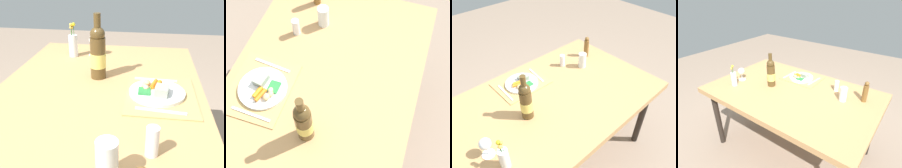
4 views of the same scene
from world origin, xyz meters
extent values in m
cube|color=tan|center=(0.00, 0.00, 0.72)|extent=(1.60, 1.01, 0.05)
cylinder|color=black|center=(0.71, -0.41, 0.34)|extent=(0.06, 0.06, 0.69)
cylinder|color=black|center=(0.71, 0.41, 0.34)|extent=(0.06, 0.06, 0.69)
cube|color=tan|center=(0.07, -0.30, 0.74)|extent=(0.40, 0.32, 0.01)
cylinder|color=silver|center=(0.08, -0.28, 0.76)|extent=(0.26, 0.26, 0.02)
cube|color=gray|center=(0.04, -0.30, 0.78)|extent=(0.08, 0.07, 0.04)
cylinder|color=orange|center=(0.11, -0.29, 0.78)|extent=(0.07, 0.04, 0.02)
cylinder|color=orange|center=(0.12, -0.26, 0.77)|extent=(0.08, 0.04, 0.02)
ellipsoid|color=#CCAF85|center=(0.08, -0.23, 0.77)|extent=(0.03, 0.03, 0.02)
ellipsoid|color=#DCB971|center=(0.10, -0.22, 0.77)|extent=(0.03, 0.03, 0.02)
ellipsoid|color=#DAB173|center=(0.13, -0.23, 0.78)|extent=(0.04, 0.04, 0.03)
cube|color=#2B803B|center=(0.06, -0.22, 0.77)|extent=(0.07, 0.06, 0.01)
cube|color=silver|center=(-0.08, -0.29, 0.75)|extent=(0.04, 0.21, 0.00)
cube|color=silver|center=(0.23, -0.28, 0.75)|extent=(0.02, 0.22, 0.00)
cylinder|color=white|center=(0.58, 0.12, 0.74)|extent=(0.08, 0.08, 0.00)
cylinder|color=white|center=(0.58, 0.12, 0.78)|extent=(0.01, 0.01, 0.06)
sphere|color=white|center=(0.58, 0.12, 0.84)|extent=(0.07, 0.07, 0.07)
cylinder|color=white|center=(-0.34, -0.26, 0.79)|extent=(0.04, 0.04, 0.11)
cylinder|color=silver|center=(-0.46, -0.13, 0.81)|extent=(0.07, 0.07, 0.13)
cylinder|color=silver|center=(-0.46, -0.13, 0.78)|extent=(0.06, 0.06, 0.07)
cylinder|color=silver|center=(0.54, 0.25, 0.81)|extent=(0.06, 0.06, 0.14)
cylinder|color=#3F7233|center=(0.55, 0.25, 0.83)|extent=(0.00, 0.00, 0.19)
sphere|color=#F9BD49|center=(0.55, 0.25, 0.93)|extent=(0.02, 0.02, 0.02)
cylinder|color=#3F7233|center=(0.55, 0.24, 0.84)|extent=(0.00, 0.00, 0.21)
sphere|color=gold|center=(0.55, 0.24, 0.95)|extent=(0.02, 0.02, 0.02)
cylinder|color=#3F7233|center=(0.54, 0.25, 0.84)|extent=(0.00, 0.00, 0.21)
sphere|color=yellow|center=(0.54, 0.25, 0.95)|extent=(0.02, 0.02, 0.02)
cylinder|color=#513C1D|center=(0.24, 0.03, 0.85)|extent=(0.08, 0.08, 0.22)
sphere|color=#513C1D|center=(0.24, 0.03, 0.98)|extent=(0.08, 0.08, 0.08)
cylinder|color=#513C1D|center=(0.24, 0.03, 1.03)|extent=(0.04, 0.04, 0.10)
cylinder|color=#E8D160|center=(0.24, 0.03, 0.84)|extent=(0.08, 0.08, 0.08)
camera|label=1|loc=(-1.02, -0.23, 1.32)|focal=42.22mm
camera|label=2|loc=(0.73, 0.35, 2.17)|focal=49.92mm
camera|label=3|loc=(0.76, 0.95, 1.87)|focal=35.81mm
camera|label=4|loc=(-0.92, 1.28, 1.65)|focal=30.25mm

